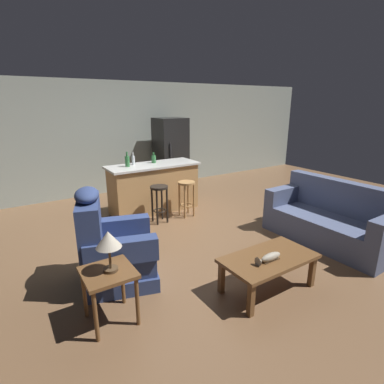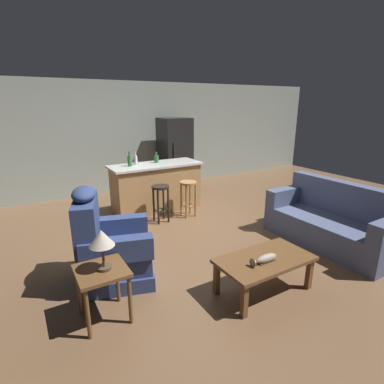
{
  "view_description": "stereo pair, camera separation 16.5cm",
  "coord_description": "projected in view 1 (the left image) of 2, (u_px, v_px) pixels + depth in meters",
  "views": [
    {
      "loc": [
        -2.48,
        -3.91,
        2.1
      ],
      "look_at": [
        -0.03,
        -0.1,
        0.75
      ],
      "focal_mm": 28.0,
      "sensor_mm": 36.0,
      "label": 1
    },
    {
      "loc": [
        -2.34,
        -3.99,
        2.1
      ],
      "look_at": [
        -0.03,
        -0.1,
        0.75
      ],
      "focal_mm": 28.0,
      "sensor_mm": 36.0,
      "label": 2
    }
  ],
  "objects": [
    {
      "name": "bottle_short_amber",
      "position": [
        154.0,
        159.0,
        5.97
      ],
      "size": [
        0.09,
        0.09,
        0.21
      ],
      "color": "#2D6B38",
      "rests_on": "kitchen_island"
    },
    {
      "name": "coffee_table",
      "position": [
        269.0,
        261.0,
        3.43
      ],
      "size": [
        1.1,
        0.6,
        0.42
      ],
      "color": "brown",
      "rests_on": "ground_plane"
    },
    {
      "name": "couch",
      "position": [
        331.0,
        221.0,
        4.66
      ],
      "size": [
        0.87,
        1.91,
        0.94
      ],
      "rotation": [
        0.0,
        0.0,
        3.16
      ],
      "color": "#4C5675",
      "rests_on": "ground_plane"
    },
    {
      "name": "ground_plane",
      "position": [
        190.0,
        233.0,
        5.04
      ],
      "size": [
        12.0,
        12.0,
        0.0
      ],
      "color": "brown"
    },
    {
      "name": "bar_stool_right",
      "position": [
        186.0,
        192.0,
        5.68
      ],
      "size": [
        0.32,
        0.32,
        0.68
      ],
      "color": "#A87A47",
      "rests_on": "ground_plane"
    },
    {
      "name": "fish_figurine",
      "position": [
        269.0,
        258.0,
        3.3
      ],
      "size": [
        0.34,
        0.1,
        0.1
      ],
      "color": "#4C3823",
      "rests_on": "coffee_table"
    },
    {
      "name": "kitchen_island",
      "position": [
        154.0,
        187.0,
        5.99
      ],
      "size": [
        1.8,
        0.7,
        0.95
      ],
      "color": "#AD7F4C",
      "rests_on": "ground_plane"
    },
    {
      "name": "end_table",
      "position": [
        109.0,
        280.0,
        2.89
      ],
      "size": [
        0.48,
        0.48,
        0.56
      ],
      "color": "brown",
      "rests_on": "ground_plane"
    },
    {
      "name": "bar_stool_left",
      "position": [
        159.0,
        197.0,
        5.38
      ],
      "size": [
        0.32,
        0.32,
        0.68
      ],
      "color": "black",
      "rests_on": "ground_plane"
    },
    {
      "name": "refrigerator",
      "position": [
        171.0,
        154.0,
        7.39
      ],
      "size": [
        0.7,
        0.69,
        1.76
      ],
      "color": "black",
      "rests_on": "ground_plane"
    },
    {
      "name": "back_wall",
      "position": [
        120.0,
        138.0,
        7.18
      ],
      "size": [
        12.0,
        0.05,
        2.6
      ],
      "color": "#939E93",
      "rests_on": "ground_plane"
    },
    {
      "name": "bottle_wine_dark",
      "position": [
        127.0,
        161.0,
        5.6
      ],
      "size": [
        0.09,
        0.09,
        0.28
      ],
      "color": "#2D6B38",
      "rests_on": "kitchen_island"
    },
    {
      "name": "bottle_tall_green",
      "position": [
        133.0,
        160.0,
        5.76
      ],
      "size": [
        0.06,
        0.06,
        0.25
      ],
      "color": "silver",
      "rests_on": "kitchen_island"
    },
    {
      "name": "recliner_near_lamp",
      "position": [
        112.0,
        249.0,
        3.58
      ],
      "size": [
        1.05,
        1.05,
        1.2
      ],
      "rotation": [
        0.0,
        0.0,
        -0.29
      ],
      "color": "navy",
      "rests_on": "ground_plane"
    },
    {
      "name": "table_lamp",
      "position": [
        108.0,
        241.0,
        2.78
      ],
      "size": [
        0.24,
        0.24,
        0.41
      ],
      "color": "#4C3823",
      "rests_on": "end_table"
    }
  ]
}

